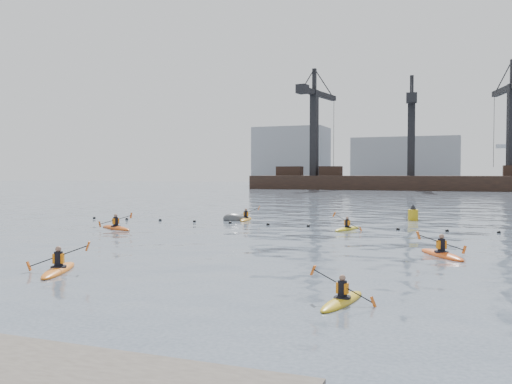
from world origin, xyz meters
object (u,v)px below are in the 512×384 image
Objects in this scene: kayaker_5 at (246,219)px; kayaker_0 at (59,269)px; kayaker_2 at (116,227)px; kayaker_3 at (347,228)px; kayaker_4 at (441,254)px; kayaker_1 at (342,300)px; nav_buoy at (413,215)px; mooring_buoy at (236,220)px.

kayaker_0 is at bearing -96.74° from kayaker_5.
kayaker_2 is 15.23m from kayaker_3.
kayaker_5 is at bearing -74.28° from kayaker_4.
kayaker_1 is 0.88× the size of kayaker_5.
kayaker_4 is at bearing -75.45° from kayaker_2.
nav_buoy reaches higher than kayaker_3.
nav_buoy is (3.37, 8.97, 0.34)m from kayaker_3.
kayaker_4 is at bearing -81.43° from nav_buoy.
nav_buoy reaches higher than mooring_buoy.
kayaker_1 is at bearing -29.28° from kayaker_0.
kayaker_3 reaches higher than kayaker_1.
kayaker_1 is at bearing -73.49° from kayaker_5.
kayaker_1 is 27.14m from mooring_buoy.
kayaker_0 is at bearing 3.48° from kayaker_4.
kayaker_5 reaches higher than kayaker_2.
kayaker_3 is at bearing -88.65° from kayaker_4.
kayaker_2 is 1.68× the size of mooring_buoy.
kayaker_0 reaches higher than kayaker_2.
kayaker_1 is 28.76m from nav_buoy.
kayaker_2 is at bearing -131.52° from kayaker_5.
kayaker_4 is at bearing 86.71° from kayaker_1.
mooring_buoy is 13.89m from nav_buoy.
kayaker_3 is at bearing -37.73° from kayaker_5.
kayaker_0 is at bearing -93.96° from kayaker_3.
kayaker_3 is 9.96m from kayaker_5.
kayaker_1 is 2.04× the size of nav_buoy.
kayaker_4 is 20.59m from kayaker_5.
kayaker_3 reaches higher than kayaker_2.
kayaker_5 is at bearing 70.49° from kayaker_0.
mooring_buoy is at bearing 174.76° from kayaker_3.
mooring_buoy is (-0.61, -0.61, -0.10)m from kayaker_5.
kayaker_5 is 2.32× the size of nav_buoy.
kayaker_4 is (2.29, 10.19, 0.02)m from kayaker_1.
kayaker_1 is 0.84× the size of kayaker_2.
mooring_buoy is (-2.48, 22.62, -0.10)m from kayaker_0.
kayaker_1 is 27.39m from kayaker_5.
kayaker_2 is 10.88m from kayaker_5.
kayaker_4 is at bearing -40.51° from mooring_buoy.
nav_buoy is (-0.51, 28.75, 0.34)m from kayaker_1.
kayaker_5 is at bearing 45.01° from mooring_buoy.
kayaker_3 is 0.93× the size of kayaker_4.
kayaker_2 is 1.04× the size of kayaker_4.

